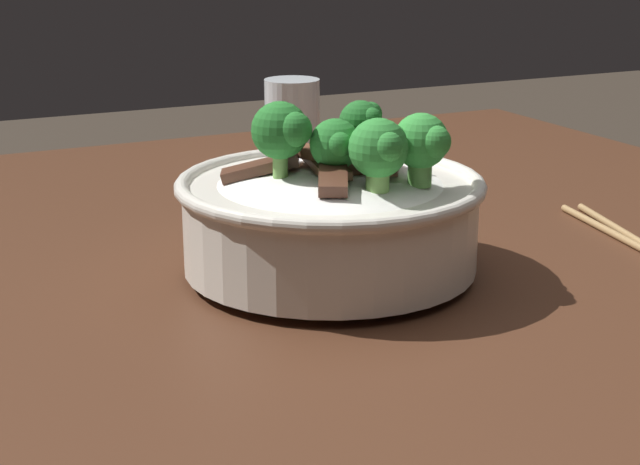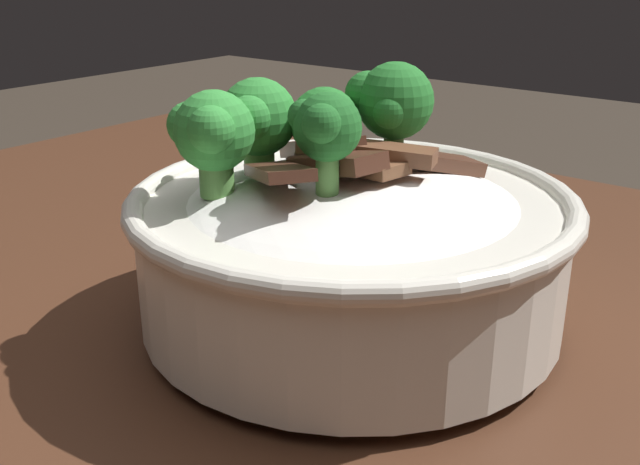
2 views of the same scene
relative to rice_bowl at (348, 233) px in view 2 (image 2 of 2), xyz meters
name	(u,v)px [view 2 (image 2 of 2)]	position (x,y,z in m)	size (l,w,h in m)	color
rice_bowl	(348,233)	(0.00, 0.00, 0.00)	(0.26, 0.26, 0.15)	silver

